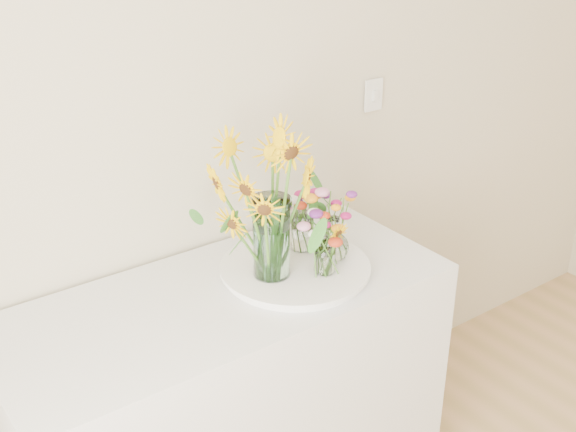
% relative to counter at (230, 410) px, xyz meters
% --- Properties ---
extents(counter, '(1.40, 0.60, 0.90)m').
position_rel_counter_xyz_m(counter, '(0.00, 0.00, 0.00)').
color(counter, white).
rests_on(counter, ground_plane).
extents(tray, '(0.45, 0.45, 0.02)m').
position_rel_counter_xyz_m(tray, '(0.24, -0.03, 0.46)').
color(tray, white).
rests_on(tray, counter).
extents(mason_jar, '(0.12, 0.12, 0.26)m').
position_rel_counter_xyz_m(mason_jar, '(0.15, -0.04, 0.61)').
color(mason_jar, '#B4ECDD').
rests_on(mason_jar, tray).
extents(sunflower_bouquet, '(0.74, 0.74, 0.50)m').
position_rel_counter_xyz_m(sunflower_bouquet, '(0.15, -0.04, 0.72)').
color(sunflower_bouquet, '#FFC605').
rests_on(sunflower_bouquet, tray).
extents(small_vase_a, '(0.07, 0.07, 0.11)m').
position_rel_counter_xyz_m(small_vase_a, '(0.29, -0.12, 0.53)').
color(small_vase_a, white).
rests_on(small_vase_a, tray).
extents(wildflower_posy_a, '(0.19, 0.19, 0.20)m').
position_rel_counter_xyz_m(wildflower_posy_a, '(0.29, -0.12, 0.58)').
color(wildflower_posy_a, '#FF9F16').
rests_on(wildflower_posy_a, tray).
extents(small_vase_b, '(0.13, 0.13, 0.15)m').
position_rel_counter_xyz_m(small_vase_b, '(0.37, -0.06, 0.55)').
color(small_vase_b, white).
rests_on(small_vase_b, tray).
extents(wildflower_posy_b, '(0.21, 0.21, 0.24)m').
position_rel_counter_xyz_m(wildflower_posy_b, '(0.37, -0.06, 0.59)').
color(wildflower_posy_b, '#FF9F16').
rests_on(wildflower_posy_b, tray).
extents(small_vase_c, '(0.08, 0.08, 0.13)m').
position_rel_counter_xyz_m(small_vase_c, '(0.33, 0.05, 0.54)').
color(small_vase_c, white).
rests_on(small_vase_c, tray).
extents(wildflower_posy_c, '(0.17, 0.17, 0.22)m').
position_rel_counter_xyz_m(wildflower_posy_c, '(0.33, 0.05, 0.58)').
color(wildflower_posy_c, '#FF9F16').
rests_on(wildflower_posy_c, tray).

